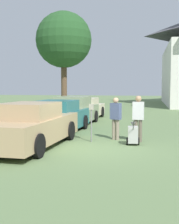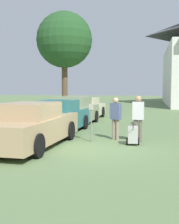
{
  "view_description": "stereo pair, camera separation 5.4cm",
  "coord_description": "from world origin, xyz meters",
  "px_view_note": "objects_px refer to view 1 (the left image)",
  "views": [
    {
      "loc": [
        1.78,
        -10.33,
        2.16
      ],
      "look_at": [
        -0.53,
        2.09,
        1.1
      ],
      "focal_mm": 50.0,
      "sensor_mm": 36.0,
      "label": 1
    },
    {
      "loc": [
        1.83,
        -10.32,
        2.16
      ],
      "look_at": [
        -0.53,
        2.09,
        1.1
      ],
      "focal_mm": 50.0,
      "sensor_mm": 36.0,
      "label": 2
    }
  ],
  "objects_px": {
    "parked_car_tan": "(31,126)",
    "parked_car_cream": "(84,109)",
    "parked_car_teal": "(58,118)",
    "person_supervisor": "(138,115)",
    "parking_meter": "(91,116)",
    "equipment_cart": "(133,134)",
    "person_worker": "(116,116)",
    "parked_car_sage": "(74,112)"
  },
  "relations": [
    {
      "from": "parked_car_tan",
      "to": "parked_car_cream",
      "type": "distance_m",
      "value": 9.49
    },
    {
      "from": "parked_car_sage",
      "to": "equipment_cart",
      "type": "relative_size",
      "value": 4.83
    },
    {
      "from": "parked_car_sage",
      "to": "equipment_cart",
      "type": "bearing_deg",
      "value": -54.14
    },
    {
      "from": "parked_car_tan",
      "to": "parked_car_teal",
      "type": "bearing_deg",
      "value": 92.94
    },
    {
      "from": "parking_meter",
      "to": "equipment_cart",
      "type": "relative_size",
      "value": 1.47
    },
    {
      "from": "parked_car_sage",
      "to": "parked_car_cream",
      "type": "relative_size",
      "value": 0.99
    },
    {
      "from": "person_supervisor",
      "to": "equipment_cart",
      "type": "distance_m",
      "value": 0.96
    },
    {
      "from": "person_worker",
      "to": "person_supervisor",
      "type": "distance_m",
      "value": 0.95
    },
    {
      "from": "parked_car_cream",
      "to": "parking_meter",
      "type": "bearing_deg",
      "value": -73.8
    },
    {
      "from": "parked_car_cream",
      "to": "person_worker",
      "type": "distance_m",
      "value": 8.02
    },
    {
      "from": "parked_car_teal",
      "to": "person_worker",
      "type": "bearing_deg",
      "value": -22.79
    },
    {
      "from": "parked_car_teal",
      "to": "parked_car_cream",
      "type": "relative_size",
      "value": 1.01
    },
    {
      "from": "parked_car_sage",
      "to": "person_supervisor",
      "type": "bearing_deg",
      "value": -49.22
    },
    {
      "from": "person_worker",
      "to": "person_supervisor",
      "type": "bearing_deg",
      "value": -173.12
    },
    {
      "from": "parked_car_teal",
      "to": "parked_car_sage",
      "type": "bearing_deg",
      "value": 92.94
    },
    {
      "from": "parked_car_tan",
      "to": "parked_car_teal",
      "type": "distance_m",
      "value": 3.32
    },
    {
      "from": "person_worker",
      "to": "equipment_cart",
      "type": "relative_size",
      "value": 1.7
    },
    {
      "from": "person_worker",
      "to": "equipment_cart",
      "type": "height_order",
      "value": "person_worker"
    },
    {
      "from": "parked_car_sage",
      "to": "parking_meter",
      "type": "bearing_deg",
      "value": -66.4
    },
    {
      "from": "parked_car_cream",
      "to": "parked_car_sage",
      "type": "bearing_deg",
      "value": -87.06
    },
    {
      "from": "parked_car_tan",
      "to": "person_worker",
      "type": "bearing_deg",
      "value": 38.2
    },
    {
      "from": "parked_car_teal",
      "to": "equipment_cart",
      "type": "distance_m",
      "value": 4.25
    },
    {
      "from": "parked_car_cream",
      "to": "person_worker",
      "type": "height_order",
      "value": "person_worker"
    },
    {
      "from": "parked_car_teal",
      "to": "parking_meter",
      "type": "height_order",
      "value": "parked_car_teal"
    },
    {
      "from": "parked_car_cream",
      "to": "parked_car_teal",
      "type": "bearing_deg",
      "value": -87.06
    },
    {
      "from": "parked_car_teal",
      "to": "parked_car_sage",
      "type": "distance_m",
      "value": 3.11
    },
    {
      "from": "parked_car_teal",
      "to": "parking_meter",
      "type": "xyz_separation_m",
      "value": [
        1.92,
        -1.98,
        0.31
      ]
    },
    {
      "from": "parked_car_teal",
      "to": "person_supervisor",
      "type": "height_order",
      "value": "person_supervisor"
    },
    {
      "from": "person_worker",
      "to": "equipment_cart",
      "type": "xyz_separation_m",
      "value": [
        0.74,
        -1.0,
        -0.58
      ]
    },
    {
      "from": "parked_car_tan",
      "to": "person_supervisor",
      "type": "xyz_separation_m",
      "value": [
        3.7,
        1.68,
        0.29
      ]
    },
    {
      "from": "parked_car_teal",
      "to": "parking_meter",
      "type": "bearing_deg",
      "value": -42.97
    },
    {
      "from": "parked_car_tan",
      "to": "parked_car_cream",
      "type": "bearing_deg",
      "value": 92.94
    },
    {
      "from": "person_supervisor",
      "to": "parked_car_cream",
      "type": "bearing_deg",
      "value": -57.95
    },
    {
      "from": "parking_meter",
      "to": "equipment_cart",
      "type": "xyz_separation_m",
      "value": [
        1.61,
        -0.36,
        -0.63
      ]
    },
    {
      "from": "parked_car_sage",
      "to": "equipment_cart",
      "type": "height_order",
      "value": "parked_car_sage"
    },
    {
      "from": "parking_meter",
      "to": "equipment_cart",
      "type": "distance_m",
      "value": 1.77
    },
    {
      "from": "parked_car_cream",
      "to": "person_supervisor",
      "type": "relative_size",
      "value": 2.72
    },
    {
      "from": "parked_car_teal",
      "to": "equipment_cart",
      "type": "height_order",
      "value": "parked_car_teal"
    },
    {
      "from": "parked_car_teal",
      "to": "parked_car_cream",
      "type": "bearing_deg",
      "value": 92.94
    },
    {
      "from": "person_supervisor",
      "to": "parked_car_teal",
      "type": "bearing_deg",
      "value": -17.29
    },
    {
      "from": "parked_car_teal",
      "to": "person_supervisor",
      "type": "distance_m",
      "value": 4.06
    },
    {
      "from": "parked_car_tan",
      "to": "parking_meter",
      "type": "relative_size",
      "value": 3.65
    }
  ]
}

